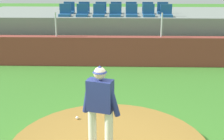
% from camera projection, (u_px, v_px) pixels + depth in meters
% --- Properties ---
extents(pitcher, '(0.76, 0.38, 1.74)m').
position_uv_depth(pitcher, '(100.00, 103.00, 5.79)').
color(pitcher, silver).
rests_on(pitcher, pitchers_mound).
extents(baseball, '(0.07, 0.07, 0.07)m').
position_uv_depth(baseball, '(77.00, 118.00, 7.32)').
color(baseball, white).
rests_on(baseball, pitchers_mound).
extents(brick_barrier, '(13.08, 0.40, 1.15)m').
position_uv_depth(brick_barrier, '(115.00, 51.00, 12.07)').
color(brick_barrier, brown).
rests_on(brick_barrier, ground_plane).
extents(fence_post_left, '(0.06, 0.06, 0.93)m').
position_uv_depth(fence_post_left, '(56.00, 24.00, 11.81)').
color(fence_post_left, silver).
rests_on(fence_post_left, brick_barrier).
extents(fence_post_right, '(0.06, 0.06, 0.93)m').
position_uv_depth(fence_post_right, '(162.00, 25.00, 11.71)').
color(fence_post_right, silver).
rests_on(fence_post_right, brick_barrier).
extents(bleacher_platform, '(12.12, 4.04, 1.76)m').
position_uv_depth(bleacher_platform, '(116.00, 30.00, 14.58)').
color(bleacher_platform, gray).
rests_on(bleacher_platform, ground_plane).
extents(stadium_chair_0, '(0.48, 0.44, 0.50)m').
position_uv_depth(stadium_chair_0, '(65.00, 12.00, 12.92)').
color(stadium_chair_0, '#1D5086').
rests_on(stadium_chair_0, bleacher_platform).
extents(stadium_chair_1, '(0.48, 0.44, 0.50)m').
position_uv_depth(stadium_chair_1, '(82.00, 12.00, 12.86)').
color(stadium_chair_1, '#1D5086').
rests_on(stadium_chair_1, bleacher_platform).
extents(stadium_chair_2, '(0.48, 0.44, 0.50)m').
position_uv_depth(stadium_chair_2, '(99.00, 13.00, 12.83)').
color(stadium_chair_2, '#1D5086').
rests_on(stadium_chair_2, bleacher_platform).
extents(stadium_chair_3, '(0.48, 0.44, 0.50)m').
position_uv_depth(stadium_chair_3, '(115.00, 12.00, 12.86)').
color(stadium_chair_3, '#1D5086').
rests_on(stadium_chair_3, bleacher_platform).
extents(stadium_chair_4, '(0.48, 0.44, 0.50)m').
position_uv_depth(stadium_chair_4, '(132.00, 13.00, 12.83)').
color(stadium_chair_4, '#1D5086').
rests_on(stadium_chair_4, bleacher_platform).
extents(stadium_chair_5, '(0.48, 0.44, 0.50)m').
position_uv_depth(stadium_chair_5, '(149.00, 13.00, 12.81)').
color(stadium_chair_5, '#1D5086').
rests_on(stadium_chair_5, bleacher_platform).
extents(stadium_chair_6, '(0.48, 0.44, 0.50)m').
position_uv_depth(stadium_chair_6, '(166.00, 13.00, 12.77)').
color(stadium_chair_6, '#1D5086').
rests_on(stadium_chair_6, bleacher_platform).
extents(stadium_chair_7, '(0.48, 0.44, 0.50)m').
position_uv_depth(stadium_chair_7, '(69.00, 10.00, 13.75)').
color(stadium_chair_7, '#1D5086').
rests_on(stadium_chair_7, bleacher_platform).
extents(stadium_chair_8, '(0.48, 0.44, 0.50)m').
position_uv_depth(stadium_chair_8, '(84.00, 10.00, 13.75)').
color(stadium_chair_8, '#1D5086').
rests_on(stadium_chair_8, bleacher_platform).
extents(stadium_chair_9, '(0.48, 0.44, 0.50)m').
position_uv_depth(stadium_chair_9, '(101.00, 10.00, 13.71)').
color(stadium_chair_9, '#1D5086').
rests_on(stadium_chair_9, bleacher_platform).
extents(stadium_chair_10, '(0.48, 0.44, 0.50)m').
position_uv_depth(stadium_chair_10, '(116.00, 10.00, 13.72)').
color(stadium_chair_10, '#1D5086').
rests_on(stadium_chair_10, bleacher_platform).
extents(stadium_chair_11, '(0.48, 0.44, 0.50)m').
position_uv_depth(stadium_chair_11, '(131.00, 10.00, 13.69)').
color(stadium_chair_11, '#1D5086').
rests_on(stadium_chair_11, bleacher_platform).
extents(stadium_chair_12, '(0.48, 0.44, 0.50)m').
position_uv_depth(stadium_chair_12, '(148.00, 10.00, 13.64)').
color(stadium_chair_12, '#1D5086').
rests_on(stadium_chair_12, bleacher_platform).
extents(stadium_chair_13, '(0.48, 0.44, 0.50)m').
position_uv_depth(stadium_chair_13, '(163.00, 10.00, 13.65)').
color(stadium_chair_13, '#1D5086').
rests_on(stadium_chair_13, bleacher_platform).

